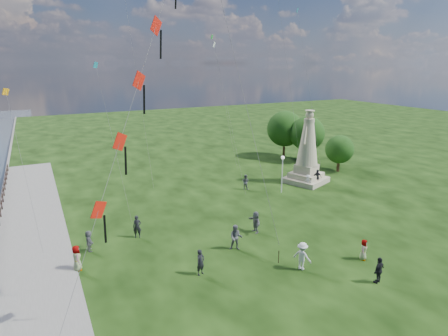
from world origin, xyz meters
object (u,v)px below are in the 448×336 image
statue (307,156)px  person_9 (317,177)px  person_4 (364,250)px  person_8 (308,181)px  person_5 (89,241)px  person_11 (256,222)px  person_7 (245,182)px  person_2 (302,256)px  lamppost (282,166)px  person_0 (200,262)px  person_1 (236,238)px  person_10 (77,258)px  person_6 (137,227)px  person_3 (379,270)px

statue → person_9: (0.35, -1.42, -2.13)m
person_4 → person_8: 15.12m
person_5 → person_11: (12.03, -2.77, 0.10)m
person_7 → statue: bearing=-135.6°
person_2 → person_4: bearing=-127.7°
lamppost → person_0: 17.23m
person_9 → person_7: bearing=174.5°
person_8 → person_11: 12.61m
person_1 → person_10: (-10.33, 2.22, -0.09)m
person_4 → person_8: size_ratio=1.00×
lamppost → person_0: lamppost is taller
person_2 → lamppost: bearing=-56.6°
person_8 → person_10: 24.58m
person_6 → person_8: 19.43m
person_5 → person_1: bearing=-115.6°
person_1 → person_5: size_ratio=1.23×
statue → person_3: bearing=-138.0°
person_5 → person_7: size_ratio=0.95×
person_2 → person_6: person_2 is taller
statue → person_6: size_ratio=4.57×
lamppost → person_2: (-7.56, -12.77, -1.87)m
person_10 → person_11: person_11 is taller
person_0 → person_10: bearing=126.1°
person_2 → person_3: (3.11, -3.35, -0.08)m
person_3 → person_9: person_9 is taller
person_0 → person_3: 10.80m
person_4 → person_7: (0.34, 16.29, 0.08)m
lamppost → person_0: bearing=-142.6°
person_0 → person_8: bearing=8.4°
statue → person_4: statue is taller
statue → person_6: (-20.20, -5.03, -2.15)m
person_0 → person_6: person_6 is taller
person_3 → person_11: person_11 is taller
lamppost → person_4: bearing=-102.8°
person_3 → person_8: person_3 is taller
person_11 → person_2: bearing=0.4°
person_2 → person_7: bearing=-43.4°
statue → person_7: size_ratio=5.01×
person_5 → person_6: person_6 is taller
person_4 → person_9: person_9 is taller
person_6 → person_9: size_ratio=0.98×
person_9 → person_2: bearing=-121.3°
person_0 → person_9: size_ratio=0.95×
statue → person_5: size_ratio=5.25×
lamppost → person_7: lamppost is taller
person_8 → person_2: bearing=-59.9°
person_1 → person_8: 15.91m
person_6 → person_8: bearing=27.8°
person_8 → lamppost: bearing=-109.8°
person_7 → person_1: bearing=109.0°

